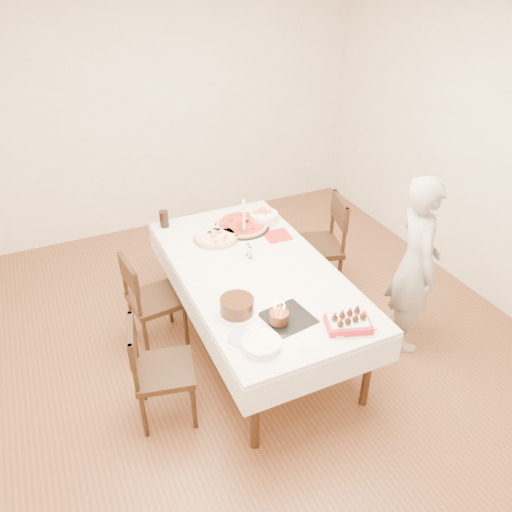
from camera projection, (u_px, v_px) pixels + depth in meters
name	position (u px, v px, depth m)	size (l,w,h in m)	color
floor	(260.00, 347.00, 4.21)	(5.00, 5.00, 0.00)	brown
wall_back	(163.00, 110.00, 5.40)	(4.50, 0.04, 2.70)	#F6EACF
wall_right	(498.00, 155.00, 4.28)	(0.04, 5.00, 2.70)	#F6EACF
dining_table	(256.00, 307.00, 4.07)	(1.14, 2.14, 0.75)	silver
chair_right_savory	(315.00, 246.00, 4.66)	(0.50, 0.50, 0.98)	black
chair_left_savory	(156.00, 300.00, 4.07)	(0.44, 0.44, 0.86)	black
chair_left_dessert	(164.00, 371.00, 3.41)	(0.43, 0.43, 0.84)	black
person	(415.00, 265.00, 3.91)	(0.55, 0.36, 1.51)	#A6A29D
pizza_white	(216.00, 237.00, 4.24)	(0.40, 0.40, 0.04)	beige
pizza_pepperoni	(242.00, 225.00, 4.43)	(0.49, 0.49, 0.04)	red
red_placemat	(277.00, 236.00, 4.31)	(0.22, 0.22, 0.01)	#B21E1E
pasta_bowl	(264.00, 217.00, 4.49)	(0.25, 0.25, 0.08)	white
taper_candle	(244.00, 217.00, 4.21)	(0.08, 0.08, 0.35)	white
shaker_pair	(250.00, 252.00, 3.98)	(0.09, 0.09, 0.10)	white
cola_glass	(164.00, 219.00, 4.41)	(0.08, 0.08, 0.15)	black
layer_cake	(237.00, 306.00, 3.39)	(0.30, 0.30, 0.12)	#381C0E
cake_board	(288.00, 318.00, 3.37)	(0.31, 0.31, 0.01)	black
birthday_cake	(279.00, 313.00, 3.29)	(0.13, 0.13, 0.14)	#3C2110
strawberry_box	(348.00, 323.00, 3.28)	(0.29, 0.19, 0.07)	red
box_lid	(350.00, 325.00, 3.31)	(0.30, 0.20, 0.02)	beige
plate_stack	(261.00, 344.00, 3.12)	(0.25, 0.25, 0.05)	white
china_plate	(242.00, 337.00, 3.20)	(0.19, 0.19, 0.01)	white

